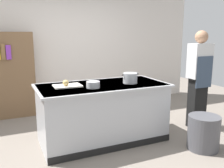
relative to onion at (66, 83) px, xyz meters
The scene contains 11 objects.
ground_plane 1.12m from the onion, ahead, with size 10.00×10.00×0.00m, color slate.
back_wall 2.21m from the onion, 74.87° to the left, with size 6.40×0.12×3.00m, color silver.
counter_island 0.75m from the onion, ahead, with size 1.98×0.98×0.90m.
cutting_board 0.08m from the onion, 52.11° to the left, with size 0.40×0.28×0.02m, color silver.
onion is the anchor object (origin of this frame).
stock_pot 1.00m from the onion, ahead, with size 0.29×0.22×0.16m.
sauce_pan 1.21m from the onion, ahead, with size 0.22×0.16×0.11m.
mixing_bowl 0.40m from the onion, 29.83° to the right, with size 0.20×0.20×0.09m, color #B7BABF.
trash_bin 2.13m from the onion, 27.69° to the right, with size 0.45×0.45×0.50m, color #4C4C51.
person_chef 2.33m from the onion, ahead, with size 0.38×0.25×1.72m.
bookshelf 1.93m from the onion, 113.73° to the left, with size 1.10×0.31×1.70m.
Camera 1 is at (-1.38, -3.41, 1.66)m, focal length 39.39 mm.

